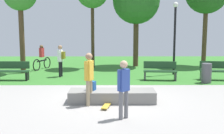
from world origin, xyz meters
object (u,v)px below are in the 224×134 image
Objects in this scene: skater_performing_trick at (124,85)px; trash_bin at (206,73)px; backpack_on_ledge at (91,86)px; skateboard_by_ledge at (106,105)px; park_bench_far_left at (13,70)px; park_bench_by_oak at (217,70)px; pedestrian_with_backpack at (61,58)px; tree_tall_oak at (136,1)px; concrete_ledge at (112,96)px; cyclist_on_bicycle at (42,59)px; park_bench_near_path at (160,70)px; skater_watching at (89,75)px; lamp_post at (175,31)px.

skater_performing_trick is 6.65m from trash_bin.
trash_bin is at bearing 59.27° from backpack_on_ledge.
park_bench_far_left is (-4.67, 4.79, 0.42)m from skateboard_by_ledge.
pedestrian_with_backpack is (-7.81, 0.87, 0.51)m from park_bench_by_oak.
trash_bin is (5.16, 3.26, -0.11)m from backpack_on_ledge.
tree_tall_oak reaches higher than backpack_on_ledge.
cyclist_on_bicycle is (-4.19, 7.45, 0.42)m from concrete_ledge.
cyclist_on_bicycle is (-4.52, 9.34, -0.38)m from skater_performing_trick.
backpack_on_ledge is 5.05m from park_bench_near_path.
trash_bin is (5.21, 3.76, -0.60)m from skater_watching.
concrete_ledge is 0.54× the size of tree_tall_oak.
backpack_on_ledge is 5.77m from park_bench_far_left.
park_bench_far_left is 10.04m from park_bench_by_oak.
skateboard_by_ledge is at bearing 113.65° from skater_performing_trick.
pedestrian_with_backpack is at bearing 169.65° from park_bench_near_path.
pedestrian_with_backpack is at bearing -173.64° from lamp_post.
skater_watching is 1.10× the size of park_bench_near_path.
concrete_ledge is 6.35m from park_bench_far_left.
park_bench_by_oak is (4.86, 5.96, -0.53)m from skater_performing_trick.
tree_tall_oak is at bearing 42.12° from pedestrian_with_backpack.
park_bench_by_oak reaches higher than backpack_on_ledge.
concrete_ledge is 9.52× the size of backpack_on_ledge.
park_bench_near_path and park_bench_far_left have the same top height.
park_bench_far_left reaches higher than skateboard_by_ledge.
pedestrian_with_backpack is (-1.89, 4.90, 0.41)m from backpack_on_ledge.
park_bench_near_path is (3.11, 3.98, -0.10)m from backpack_on_ledge.
lamp_post is 2.26× the size of cyclist_on_bicycle.
backpack_on_ledge is 5.26m from pedestrian_with_backpack.
tree_tall_oak is 6.89m from cyclist_on_bicycle.
skater_watching is 1.09× the size of park_bench_by_oak.
backpack_on_ledge is 0.35× the size of trash_bin.
skater_watching is 7.50m from park_bench_by_oak.
concrete_ledge is 0.78× the size of lamp_post.
skateboard_by_ledge is 9.11m from cyclist_on_bicycle.
skater_watching is 5.70m from pedestrian_with_backpack.
trash_bin is at bearing -65.73° from lamp_post.
lamp_post reaches higher than cyclist_on_bicycle.
skateboard_by_ledge is 0.89× the size of trash_bin.
cyclist_on_bicycle is at bearing 121.99° from pedestrian_with_backpack.
skater_watching reaches higher than pedestrian_with_backpack.
trash_bin is at bearing 51.72° from skater_performing_trick.
trash_bin reaches higher than park_bench_by_oak.
concrete_ledge is at bearing 23.20° from backpack_on_ledge.
concrete_ledge is 1.70× the size of skater_watching.
trash_bin is (9.29, -0.76, -0.02)m from park_bench_far_left.
skater_watching is at bearing -66.61° from cyclist_on_bicycle.
backpack_on_ledge is at bearing -104.92° from tree_tall_oak.
lamp_post is (8.25, 1.54, 1.90)m from park_bench_far_left.
skateboard_by_ledge is at bearing -138.31° from park_bench_by_oak.
tree_tall_oak reaches higher than skater_watching.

